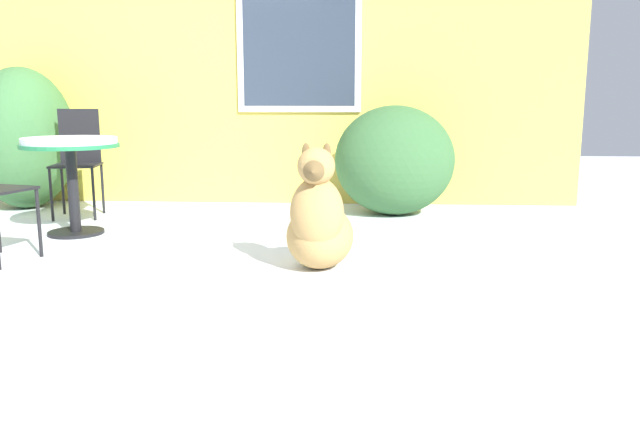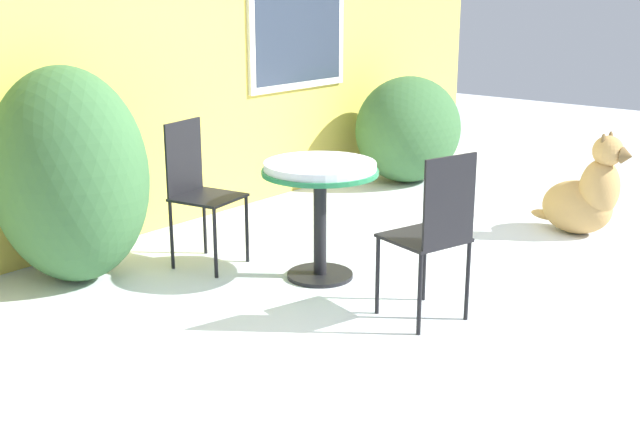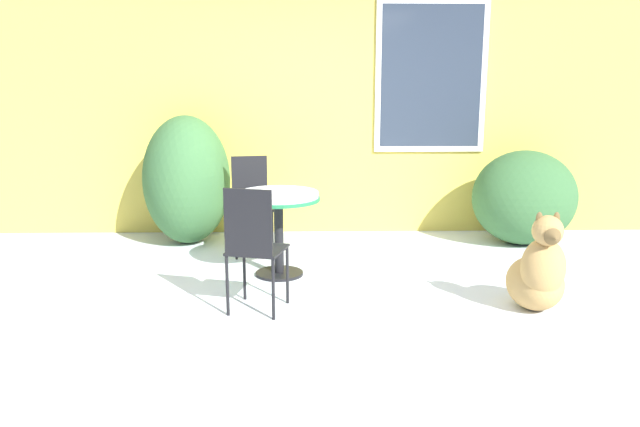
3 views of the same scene
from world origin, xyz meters
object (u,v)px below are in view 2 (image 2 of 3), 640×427
(patio_table, at_px, (320,184))
(patio_chair_far_side, at_px, (434,230))
(dog, at_px, (586,197))
(patio_chair_near_table, at_px, (199,187))

(patio_table, bearing_deg, patio_chair_far_side, -98.80)
(patio_table, distance_m, patio_chair_far_side, 0.93)
(patio_table, xyz_separation_m, dog, (1.96, -0.93, -0.33))
(dog, bearing_deg, patio_chair_near_table, 146.13)
(patio_table, xyz_separation_m, patio_chair_near_table, (-0.31, 0.78, -0.08))
(patio_table, xyz_separation_m, patio_chair_far_side, (-0.14, -0.92, -0.08))
(patio_chair_far_side, bearing_deg, patio_chair_near_table, -69.33)
(dog, bearing_deg, patio_chair_far_side, -177.24)
(patio_chair_far_side, xyz_separation_m, dog, (2.11, -0.01, -0.24))
(patio_chair_far_side, height_order, dog, patio_chair_far_side)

